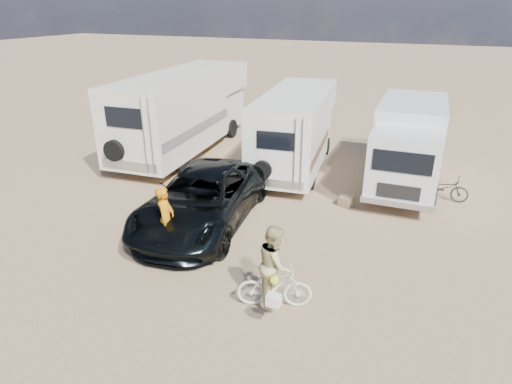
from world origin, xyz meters
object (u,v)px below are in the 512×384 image
at_px(bike_man, 168,240).
at_px(bike_woman, 274,287).
at_px(rider_man, 166,225).
at_px(rider_woman, 275,271).
at_px(rv_main, 295,131).
at_px(crate, 346,201).
at_px(dark_suv, 202,199).
at_px(cooler, 209,204).
at_px(box_truck, 407,146).
at_px(bike_parked, 442,187).
at_px(rv_left, 184,113).

height_order(bike_man, bike_woman, bike_woman).
relative_size(rider_man, rider_woman, 0.98).
bearing_deg(rv_main, crate, -53.12).
bearing_deg(dark_suv, cooler, 101.64).
relative_size(box_truck, crate, 15.52).
relative_size(box_truck, rider_woman, 3.46).
distance_m(box_truck, bike_parked, 1.94).
xyz_separation_m(bike_woman, cooler, (-3.68, 3.73, -0.28)).
bearing_deg(crate, rider_woman, -93.48).
xyz_separation_m(rider_man, crate, (3.74, 4.90, -0.73)).
bearing_deg(rv_main, rider_woman, -81.62).
relative_size(rv_main, cooler, 12.38).
distance_m(bike_woman, cooler, 5.25).
distance_m(rider_woman, cooler, 5.29).
bearing_deg(cooler, box_truck, 18.43).
xyz_separation_m(bike_man, crate, (3.74, 4.90, -0.28)).
xyz_separation_m(cooler, crate, (4.04, 2.10, -0.06)).
relative_size(bike_man, bike_parked, 0.99).
distance_m(bike_man, bike_parked, 9.41).
bearing_deg(crate, bike_man, -127.34).
relative_size(rv_main, bike_woman, 4.10).
bearing_deg(rv_main, dark_suv, -106.81).
distance_m(rv_main, box_truck, 4.29).
relative_size(rv_left, box_truck, 1.40).
bearing_deg(rv_left, bike_man, -65.98).
distance_m(bike_man, bike_woman, 3.51).
relative_size(box_truck, cooler, 11.35).
height_order(bike_woman, rider_woman, rider_woman).
bearing_deg(rv_left, box_truck, -6.63).
relative_size(bike_man, crate, 4.13).
bearing_deg(dark_suv, box_truck, 40.33).
xyz_separation_m(dark_suv, cooler, (-0.28, 0.85, -0.60)).
distance_m(rv_main, bike_woman, 9.08).
distance_m(bike_man, cooler, 2.82).
distance_m(dark_suv, bike_man, 1.98).
bearing_deg(bike_parked, box_truck, 59.74).
xyz_separation_m(bike_woman, crate, (0.36, 5.84, -0.34)).
distance_m(box_truck, dark_suv, 7.77).
xyz_separation_m(rv_left, bike_man, (4.31, -8.00, -1.29)).
bearing_deg(rider_man, rv_main, -24.82).
relative_size(rv_left, bike_man, 5.27).
relative_size(rv_left, crate, 21.76).
relative_size(box_truck, bike_man, 3.76).
height_order(box_truck, bike_man, box_truck).
distance_m(rider_woman, crate, 5.89).
xyz_separation_m(rv_left, box_truck, (9.58, -0.39, -0.26)).
bearing_deg(cooler, dark_suv, -94.15).
height_order(bike_man, cooler, bike_man).
xyz_separation_m(dark_suv, bike_parked, (6.65, 4.74, -0.38)).
bearing_deg(rider_woman, crate, -22.83).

